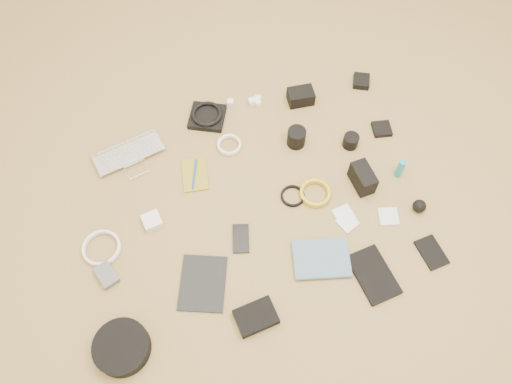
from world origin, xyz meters
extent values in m
cube|color=olive|center=(0.00, 0.00, -0.02)|extent=(4.00, 4.00, 0.04)
imported|color=silver|center=(-0.45, 0.31, 0.01)|extent=(0.33, 0.27, 0.02)
cube|color=black|center=(-0.11, 0.46, 0.01)|extent=(0.19, 0.19, 0.03)
torus|color=black|center=(-0.11, 0.46, 0.03)|extent=(0.17, 0.17, 0.02)
cube|color=silver|center=(0.01, 0.51, 0.01)|extent=(0.04, 0.04, 0.03)
cube|color=silver|center=(0.13, 0.50, 0.01)|extent=(0.03, 0.03, 0.02)
cube|color=silver|center=(0.13, 0.48, 0.01)|extent=(0.03, 0.03, 0.02)
cube|color=silver|center=(0.11, 0.49, 0.01)|extent=(0.03, 0.03, 0.03)
cube|color=black|center=(0.32, 0.45, 0.03)|extent=(0.12, 0.08, 0.06)
cube|color=black|center=(0.62, 0.48, 0.01)|extent=(0.10, 0.10, 0.03)
cube|color=olive|center=(-0.22, 0.19, 0.00)|extent=(0.11, 0.16, 0.01)
cylinder|color=#153AB1|center=(-0.22, 0.19, 0.01)|extent=(0.05, 0.13, 0.01)
torus|color=silver|center=(-0.05, 0.29, 0.01)|extent=(0.12, 0.12, 0.01)
cylinder|color=black|center=(0.23, 0.23, 0.04)|extent=(0.09, 0.09, 0.08)
cylinder|color=black|center=(0.45, 0.17, 0.03)|extent=(0.08, 0.08, 0.06)
cube|color=black|center=(0.61, 0.20, 0.01)|extent=(0.09, 0.09, 0.02)
cube|color=silver|center=(-0.42, 0.02, 0.01)|extent=(0.08, 0.08, 0.03)
torus|color=silver|center=(-0.62, -0.05, 0.01)|extent=(0.17, 0.17, 0.01)
torus|color=black|center=(0.14, -0.01, 0.00)|extent=(0.10, 0.10, 0.01)
torus|color=gold|center=(0.23, -0.03, 0.01)|extent=(0.16, 0.16, 0.01)
cube|color=black|center=(0.43, -0.02, 0.05)|extent=(0.08, 0.13, 0.09)
cylinder|color=teal|center=(0.59, -0.02, 0.05)|extent=(0.03, 0.03, 0.10)
cube|color=#515155|center=(-0.61, -0.16, 0.01)|extent=(0.09, 0.11, 0.03)
cube|color=black|center=(-0.28, -0.28, 0.00)|extent=(0.22, 0.25, 0.01)
cube|color=black|center=(-0.10, -0.14, 0.00)|extent=(0.09, 0.13, 0.01)
cube|color=silver|center=(0.32, -0.18, 0.00)|extent=(0.09, 0.09, 0.01)
cube|color=silver|center=(0.32, -0.14, 0.01)|extent=(0.08, 0.08, 0.01)
cube|color=silver|center=(0.48, -0.20, 0.01)|extent=(0.09, 0.09, 0.01)
sphere|color=black|center=(0.61, -0.19, 0.03)|extent=(0.07, 0.07, 0.05)
cylinder|color=black|center=(-0.59, -0.44, 0.03)|extent=(0.23, 0.23, 0.05)
cube|color=black|center=(-0.12, -0.45, 0.02)|extent=(0.16, 0.12, 0.04)
imported|color=#476479|center=(0.16, -0.38, 0.01)|extent=(0.24, 0.19, 0.02)
cube|color=black|center=(0.34, -0.41, 0.01)|extent=(0.16, 0.22, 0.01)
cube|color=black|center=(0.58, -0.38, 0.01)|extent=(0.10, 0.14, 0.01)
camera|label=1|loc=(-0.24, -0.90, 1.76)|focal=35.00mm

